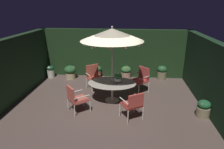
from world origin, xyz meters
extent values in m
cube|color=brown|center=(0.00, 0.00, -0.01)|extent=(7.48, 6.58, 0.02)
cube|color=#1C3319|center=(0.00, 3.14, 1.19)|extent=(7.48, 0.30, 2.38)
cube|color=#1C311C|center=(-3.59, 0.00, 1.19)|extent=(0.30, 6.58, 2.38)
cube|color=#19311E|center=(3.59, 0.00, 1.19)|extent=(0.30, 6.58, 2.38)
cylinder|color=silver|center=(0.17, 0.25, 0.01)|extent=(0.52, 0.52, 0.03)
cylinder|color=silver|center=(0.17, 0.25, 0.36)|extent=(0.09, 0.09, 0.72)
ellipsoid|color=#B3AB9A|center=(0.17, 0.25, 0.73)|extent=(1.80, 1.35, 0.03)
cylinder|color=silver|center=(0.17, 0.25, 1.23)|extent=(0.06, 0.06, 2.46)
cone|color=beige|center=(0.17, 0.25, 2.53)|extent=(2.23, 2.23, 0.43)
sphere|color=silver|center=(0.17, 0.25, 2.78)|extent=(0.07, 0.07, 0.07)
sphere|color=#F9DB8C|center=(1.18, 0.27, 2.26)|extent=(0.09, 0.09, 0.09)
sphere|color=#F9DB8C|center=(1.02, 0.80, 2.26)|extent=(0.09, 0.09, 0.09)
sphere|color=#F9DB8C|center=(0.68, 1.12, 2.26)|extent=(0.09, 0.09, 0.09)
sphere|color=#F9DB8C|center=(0.21, 1.26, 2.26)|extent=(0.09, 0.09, 0.09)
sphere|color=#F9DB8C|center=(-0.36, 1.11, 2.26)|extent=(0.09, 0.09, 0.09)
sphere|color=#F9DB8C|center=(-0.71, 0.75, 2.26)|extent=(0.09, 0.09, 0.09)
sphere|color=#F9DB8C|center=(-0.85, 0.28, 2.26)|extent=(0.09, 0.09, 0.09)
sphere|color=#F9DB8C|center=(-0.70, -0.27, 2.26)|extent=(0.09, 0.09, 0.09)
sphere|color=#F9DB8C|center=(-0.37, -0.62, 2.26)|extent=(0.09, 0.09, 0.09)
sphere|color=#F9DB8C|center=(0.17, -0.77, 2.26)|extent=(0.09, 0.09, 0.09)
sphere|color=#F9DB8C|center=(0.67, -0.63, 2.26)|extent=(0.09, 0.09, 0.09)
sphere|color=#F9DB8C|center=(1.07, -0.22, 2.26)|extent=(0.09, 0.09, 0.09)
cylinder|color=beige|center=(0.38, 0.28, 0.79)|extent=(0.14, 0.14, 0.08)
cylinder|color=beige|center=(0.38, 0.28, 0.88)|extent=(0.31, 0.31, 0.10)
ellipsoid|color=#32713A|center=(0.38, 0.28, 1.00)|extent=(0.29, 0.29, 0.18)
sphere|color=silver|center=(0.38, 0.28, 1.07)|extent=(0.10, 0.10, 0.10)
cylinder|color=silver|center=(1.20, 0.75, 0.23)|extent=(0.04, 0.04, 0.46)
cylinder|color=silver|center=(0.79, 1.21, 0.23)|extent=(0.04, 0.04, 0.46)
cylinder|color=silver|center=(1.63, 1.13, 0.23)|extent=(0.04, 0.04, 0.46)
cylinder|color=silver|center=(1.22, 1.58, 0.23)|extent=(0.04, 0.04, 0.46)
cube|color=#B7433E|center=(1.21, 1.17, 0.49)|extent=(0.81, 0.82, 0.07)
cube|color=#B7433E|center=(1.41, 1.35, 0.79)|extent=(0.43, 0.48, 0.52)
cylinder|color=silver|center=(1.41, 0.94, 0.74)|extent=(0.43, 0.39, 0.04)
cylinder|color=silver|center=(1.01, 1.40, 0.74)|extent=(0.43, 0.39, 0.04)
cylinder|color=silver|center=(-0.27, 1.32, 0.22)|extent=(0.04, 0.04, 0.44)
cylinder|color=silver|center=(-0.75, 0.95, 0.22)|extent=(0.04, 0.04, 0.44)
cylinder|color=silver|center=(-0.60, 1.75, 0.22)|extent=(0.04, 0.04, 0.44)
cylinder|color=silver|center=(-1.08, 1.38, 0.22)|extent=(0.04, 0.04, 0.44)
cube|color=#B8533F|center=(-0.67, 1.35, 0.47)|extent=(0.79, 0.78, 0.07)
cube|color=#B8533F|center=(-0.83, 1.56, 0.77)|extent=(0.49, 0.39, 0.52)
cylinder|color=silver|center=(-0.44, 1.53, 0.69)|extent=(0.34, 0.44, 0.04)
cylinder|color=silver|center=(-0.91, 1.17, 0.69)|extent=(0.34, 0.44, 0.04)
cylinder|color=silver|center=(-0.84, -0.26, 0.20)|extent=(0.04, 0.04, 0.40)
cylinder|color=silver|center=(-0.50, -0.66, 0.20)|extent=(0.04, 0.04, 0.40)
cylinder|color=silver|center=(-1.29, -0.63, 0.20)|extent=(0.04, 0.04, 0.40)
cylinder|color=silver|center=(-0.95, -1.04, 0.20)|extent=(0.04, 0.04, 0.40)
cube|color=#C55647|center=(-0.89, -0.65, 0.44)|extent=(0.77, 0.76, 0.07)
cube|color=#C55647|center=(-1.11, -0.83, 0.72)|extent=(0.37, 0.43, 0.49)
cylinder|color=silver|center=(-1.06, -0.45, 0.63)|extent=(0.45, 0.39, 0.04)
cylinder|color=silver|center=(-0.72, -0.85, 0.63)|extent=(0.45, 0.39, 0.04)
cylinder|color=beige|center=(0.52, -0.86, 0.22)|extent=(0.04, 0.04, 0.44)
cylinder|color=beige|center=(1.00, -0.56, 0.22)|extent=(0.04, 0.04, 0.44)
cylinder|color=beige|center=(0.80, -1.31, 0.22)|extent=(0.04, 0.04, 0.44)
cylinder|color=beige|center=(1.28, -1.01, 0.22)|extent=(0.04, 0.04, 0.44)
cube|color=#BF4339|center=(0.90, -0.93, 0.48)|extent=(0.74, 0.73, 0.07)
cube|color=#BF4339|center=(1.03, -1.15, 0.73)|extent=(0.49, 0.33, 0.43)
cylinder|color=beige|center=(0.66, -1.08, 0.69)|extent=(0.30, 0.45, 0.04)
cylinder|color=beige|center=(1.14, -0.79, 0.69)|extent=(0.30, 0.45, 0.04)
cylinder|color=#7A7053|center=(2.39, 2.83, 0.19)|extent=(0.44, 0.44, 0.39)
ellipsoid|color=#20542A|center=(2.39, 2.83, 0.52)|extent=(0.46, 0.46, 0.32)
sphere|color=#E55763|center=(2.50, 2.84, 0.60)|extent=(0.10, 0.10, 0.10)
sphere|color=#DE4A6C|center=(2.48, 2.96, 0.59)|extent=(0.07, 0.07, 0.07)
sphere|color=#EA5569|center=(2.29, 2.94, 0.57)|extent=(0.08, 0.08, 0.08)
sphere|color=#DA4F6C|center=(2.26, 2.84, 0.60)|extent=(0.10, 0.10, 0.10)
sphere|color=#D74F66|center=(2.34, 2.68, 0.59)|extent=(0.10, 0.10, 0.10)
sphere|color=#E94B67|center=(2.46, 2.71, 0.57)|extent=(0.11, 0.11, 0.11)
cylinder|color=beige|center=(-3.17, 2.57, 0.19)|extent=(0.35, 0.35, 0.38)
ellipsoid|color=#154327|center=(-3.17, 2.57, 0.48)|extent=(0.35, 0.35, 0.25)
sphere|color=silver|center=(-3.05, 2.59, 0.50)|extent=(0.08, 0.08, 0.08)
sphere|color=silver|center=(-3.17, 2.70, 0.48)|extent=(0.06, 0.06, 0.06)
sphere|color=silver|center=(-3.29, 2.60, 0.48)|extent=(0.07, 0.07, 0.07)
sphere|color=beige|center=(-3.19, 2.44, 0.54)|extent=(0.11, 0.11, 0.11)
cylinder|color=tan|center=(0.63, 2.78, 0.16)|extent=(0.46, 0.46, 0.31)
ellipsoid|color=#377038|center=(0.63, 2.78, 0.45)|extent=(0.49, 0.49, 0.35)
sphere|color=#D42E44|center=(0.78, 2.82, 0.55)|extent=(0.06, 0.06, 0.06)
sphere|color=#C42A42|center=(0.66, 2.90, 0.50)|extent=(0.10, 0.10, 0.10)
sphere|color=red|center=(0.51, 2.86, 0.46)|extent=(0.11, 0.11, 0.11)
sphere|color=#D62B43|center=(0.51, 2.72, 0.53)|extent=(0.11, 0.11, 0.11)
sphere|color=#C3213E|center=(0.67, 2.60, 0.55)|extent=(0.08, 0.08, 0.08)
cylinder|color=tan|center=(-2.12, 2.49, 0.15)|extent=(0.48, 0.48, 0.30)
ellipsoid|color=#25542A|center=(-2.12, 2.49, 0.46)|extent=(0.58, 0.58, 0.41)
sphere|color=#E24674|center=(-1.94, 2.46, 0.59)|extent=(0.09, 0.09, 0.09)
sphere|color=#E94D6C|center=(-2.12, 2.73, 0.51)|extent=(0.10, 0.10, 0.10)
sphere|color=#E75B72|center=(-2.29, 2.47, 0.48)|extent=(0.06, 0.06, 0.06)
sphere|color=#D14369|center=(-2.09, 2.26, 0.52)|extent=(0.09, 0.09, 0.09)
cylinder|color=#B06244|center=(-0.81, 2.81, 0.17)|extent=(0.33, 0.33, 0.34)
ellipsoid|color=#24672E|center=(-0.81, 2.81, 0.45)|extent=(0.40, 0.40, 0.28)
sphere|color=red|center=(-0.70, 2.84, 0.51)|extent=(0.06, 0.06, 0.06)
sphere|color=red|center=(-0.76, 2.91, 0.53)|extent=(0.08, 0.08, 0.08)
sphere|color=red|center=(-0.84, 2.92, 0.55)|extent=(0.10, 0.10, 0.10)
sphere|color=#C4283D|center=(-0.96, 2.77, 0.50)|extent=(0.08, 0.08, 0.08)
sphere|color=red|center=(-0.85, 2.72, 0.52)|extent=(0.08, 0.08, 0.08)
sphere|color=red|center=(-0.76, 2.70, 0.53)|extent=(0.11, 0.11, 0.11)
cylinder|color=#817355|center=(3.26, -0.62, 0.16)|extent=(0.43, 0.43, 0.33)
ellipsoid|color=#1D542E|center=(3.26, -0.62, 0.44)|extent=(0.40, 0.40, 0.28)
sphere|color=#DF4E62|center=(3.41, -0.59, 0.49)|extent=(0.08, 0.08, 0.08)
sphere|color=#D34A7F|center=(3.21, -0.51, 0.47)|extent=(0.10, 0.10, 0.10)
sphere|color=#D75764|center=(3.16, -0.72, 0.49)|extent=(0.07, 0.07, 0.07)
camera|label=1|loc=(0.82, -6.70, 3.52)|focal=32.19mm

